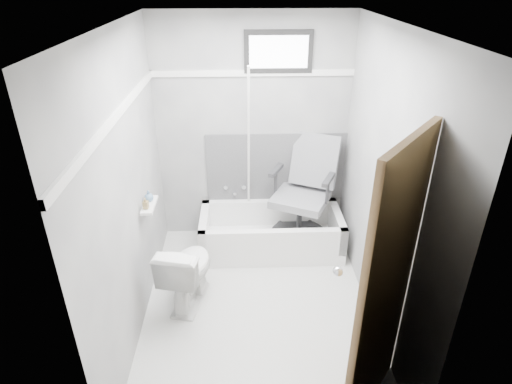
{
  "coord_description": "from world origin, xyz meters",
  "views": [
    {
      "loc": [
        -0.12,
        -2.94,
        2.73
      ],
      "look_at": [
        0.0,
        0.35,
        1.0
      ],
      "focal_mm": 30.0,
      "sensor_mm": 36.0,
      "label": 1
    }
  ],
  "objects_px": {
    "toilet": "(188,271)",
    "door": "(448,329)",
    "bathtub": "(271,231)",
    "office_chair": "(301,192)",
    "soap_bottle_b": "(149,196)",
    "soap_bottle_a": "(146,203)"
  },
  "relations": [
    {
      "from": "toilet",
      "to": "door",
      "type": "relative_size",
      "value": 0.34
    },
    {
      "from": "bathtub",
      "to": "toilet",
      "type": "bearing_deg",
      "value": -135.03
    },
    {
      "from": "bathtub",
      "to": "toilet",
      "type": "xyz_separation_m",
      "value": [
        -0.8,
        -0.8,
        0.12
      ]
    },
    {
      "from": "bathtub",
      "to": "office_chair",
      "type": "distance_m",
      "value": 0.55
    },
    {
      "from": "bathtub",
      "to": "soap_bottle_b",
      "type": "bearing_deg",
      "value": -154.26
    },
    {
      "from": "toilet",
      "to": "door",
      "type": "height_order",
      "value": "door"
    },
    {
      "from": "office_chair",
      "to": "toilet",
      "type": "xyz_separation_m",
      "value": [
        -1.11,
        -0.83,
        -0.34
      ]
    },
    {
      "from": "bathtub",
      "to": "door",
      "type": "bearing_deg",
      "value": -70.16
    },
    {
      "from": "toilet",
      "to": "soap_bottle_a",
      "type": "height_order",
      "value": "soap_bottle_a"
    },
    {
      "from": "toilet",
      "to": "soap_bottle_b",
      "type": "distance_m",
      "value": 0.75
    },
    {
      "from": "door",
      "to": "soap_bottle_a",
      "type": "distance_m",
      "value": 2.45
    },
    {
      "from": "office_chair",
      "to": "soap_bottle_b",
      "type": "height_order",
      "value": "office_chair"
    },
    {
      "from": "office_chair",
      "to": "toilet",
      "type": "distance_m",
      "value": 1.43
    },
    {
      "from": "bathtub",
      "to": "office_chair",
      "type": "xyz_separation_m",
      "value": [
        0.3,
        0.03,
        0.46
      ]
    },
    {
      "from": "toilet",
      "to": "soap_bottle_a",
      "type": "relative_size",
      "value": 6.85
    },
    {
      "from": "door",
      "to": "soap_bottle_b",
      "type": "relative_size",
      "value": 19.42
    },
    {
      "from": "office_chair",
      "to": "soap_bottle_b",
      "type": "relative_size",
      "value": 10.69
    },
    {
      "from": "toilet",
      "to": "door",
      "type": "xyz_separation_m",
      "value": [
        1.6,
        -1.41,
        0.67
      ]
    },
    {
      "from": "bathtub",
      "to": "soap_bottle_a",
      "type": "relative_size",
      "value": 15.3
    },
    {
      "from": "office_chair",
      "to": "door",
      "type": "distance_m",
      "value": 2.32
    },
    {
      "from": "toilet",
      "to": "door",
      "type": "bearing_deg",
      "value": 151.31
    },
    {
      "from": "soap_bottle_b",
      "to": "soap_bottle_a",
      "type": "bearing_deg",
      "value": -90.0
    }
  ]
}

